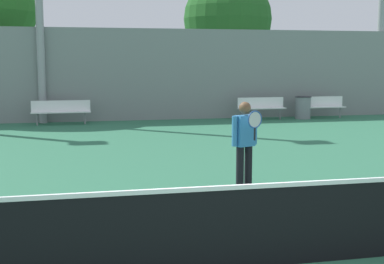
{
  "coord_description": "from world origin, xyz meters",
  "views": [
    {
      "loc": [
        -1.55,
        -5.48,
        2.31
      ],
      "look_at": [
        0.7,
        4.72,
        0.92
      ],
      "focal_mm": 50.0,
      "sensor_mm": 36.0,
      "label": 1
    }
  ],
  "objects_px": {
    "tree_green_broad": "(228,19)",
    "trash_bin": "(303,108)",
    "tennis_player": "(245,141)",
    "bench_courtside_far": "(61,110)",
    "bench_by_gate": "(324,105)",
    "bench_courtside_near": "(261,106)",
    "tennis_net": "(222,227)"
  },
  "relations": [
    {
      "from": "tree_green_broad",
      "to": "trash_bin",
      "type": "bearing_deg",
      "value": -69.75
    },
    {
      "from": "tennis_player",
      "to": "bench_courtside_far",
      "type": "xyz_separation_m",
      "value": [
        -3.45,
        11.05,
        -0.35
      ]
    },
    {
      "from": "bench_by_gate",
      "to": "bench_courtside_near",
      "type": "bearing_deg",
      "value": 179.99
    },
    {
      "from": "bench_courtside_far",
      "to": "tennis_net",
      "type": "bearing_deg",
      "value": -81.99
    },
    {
      "from": "bench_courtside_far",
      "to": "tree_green_broad",
      "type": "xyz_separation_m",
      "value": [
        7.7,
        4.77,
        3.73
      ]
    },
    {
      "from": "tennis_player",
      "to": "bench_by_gate",
      "type": "bearing_deg",
      "value": 37.3
    },
    {
      "from": "tree_green_broad",
      "to": "tennis_net",
      "type": "bearing_deg",
      "value": -106.28
    },
    {
      "from": "tennis_net",
      "to": "bench_by_gate",
      "type": "height_order",
      "value": "tennis_net"
    },
    {
      "from": "bench_by_gate",
      "to": "trash_bin",
      "type": "xyz_separation_m",
      "value": [
        -0.95,
        -0.06,
        -0.09
      ]
    },
    {
      "from": "tree_green_broad",
      "to": "bench_courtside_near",
      "type": "bearing_deg",
      "value": -89.55
    },
    {
      "from": "bench_by_gate",
      "to": "tree_green_broad",
      "type": "distance_m",
      "value": 6.64
    },
    {
      "from": "bench_courtside_near",
      "to": "bench_courtside_far",
      "type": "xyz_separation_m",
      "value": [
        -7.73,
        0.0,
        0.0
      ]
    },
    {
      "from": "tennis_net",
      "to": "bench_courtside_far",
      "type": "height_order",
      "value": "tennis_net"
    },
    {
      "from": "tennis_net",
      "to": "bench_courtside_near",
      "type": "relative_size",
      "value": 5.32
    },
    {
      "from": "bench_by_gate",
      "to": "tree_green_broad",
      "type": "height_order",
      "value": "tree_green_broad"
    },
    {
      "from": "tennis_net",
      "to": "tree_green_broad",
      "type": "xyz_separation_m",
      "value": [
        5.64,
        19.33,
        3.79
      ]
    },
    {
      "from": "tennis_net",
      "to": "tennis_player",
      "type": "distance_m",
      "value": 3.8
    },
    {
      "from": "tennis_player",
      "to": "bench_courtside_far",
      "type": "bearing_deg",
      "value": 86.89
    },
    {
      "from": "bench_by_gate",
      "to": "trash_bin",
      "type": "distance_m",
      "value": 0.96
    },
    {
      "from": "tennis_player",
      "to": "tennis_net",
      "type": "bearing_deg",
      "value": -132.09
    },
    {
      "from": "bench_courtside_near",
      "to": "tennis_player",
      "type": "bearing_deg",
      "value": -111.2
    },
    {
      "from": "tennis_net",
      "to": "tree_green_broad",
      "type": "bearing_deg",
      "value": 73.72
    },
    {
      "from": "tennis_net",
      "to": "trash_bin",
      "type": "height_order",
      "value": "tennis_net"
    },
    {
      "from": "bench_courtside_far",
      "to": "bench_by_gate",
      "type": "bearing_deg",
      "value": -0.01
    },
    {
      "from": "tennis_net",
      "to": "bench_courtside_far",
      "type": "relative_size",
      "value": 4.77
    },
    {
      "from": "bench_courtside_near",
      "to": "tree_green_broad",
      "type": "distance_m",
      "value": 6.05
    },
    {
      "from": "tennis_player",
      "to": "trash_bin",
      "type": "xyz_separation_m",
      "value": [
        6.03,
        10.99,
        -0.45
      ]
    },
    {
      "from": "bench_courtside_far",
      "to": "bench_courtside_near",
      "type": "bearing_deg",
      "value": -0.0
    },
    {
      "from": "tennis_net",
      "to": "bench_by_gate",
      "type": "relative_size",
      "value": 5.97
    },
    {
      "from": "tennis_player",
      "to": "trash_bin",
      "type": "distance_m",
      "value": 12.54
    },
    {
      "from": "tennis_net",
      "to": "tree_green_broad",
      "type": "distance_m",
      "value": 20.49
    },
    {
      "from": "tennis_player",
      "to": "tree_green_broad",
      "type": "xyz_separation_m",
      "value": [
        4.25,
        15.82,
        3.38
      ]
    }
  ]
}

